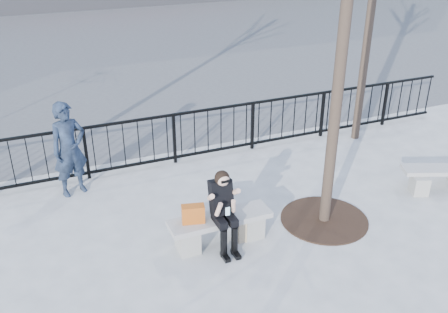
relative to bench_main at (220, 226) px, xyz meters
name	(u,v)px	position (x,y,z in m)	size (l,w,h in m)	color
ground	(220,242)	(0.00, 0.00, -0.30)	(120.00, 120.00, 0.00)	gray
street_surface	(82,41)	(0.00, 15.00, -0.30)	(60.00, 23.00, 0.01)	#474747
railing	(165,140)	(0.00, 3.00, 0.25)	(14.00, 0.06, 1.10)	black
tree_grate	(324,219)	(1.90, -0.10, -0.29)	(1.50, 1.50, 0.02)	black
bench_main	(220,226)	(0.00, 0.00, 0.00)	(1.65, 0.46, 0.49)	gray
bench_second	(440,176)	(4.54, 0.01, -0.03)	(1.46, 0.41, 0.43)	gray
seated_woman	(224,212)	(0.00, -0.16, 0.37)	(0.50, 0.64, 1.34)	black
handbag	(193,214)	(-0.44, 0.02, 0.33)	(0.35, 0.17, 0.29)	#B05015
shopping_bag	(249,229)	(0.46, -0.09, -0.11)	(0.40, 0.15, 0.38)	#CAAF8E
standing_man	(69,149)	(-1.93, 2.53, 0.60)	(0.66, 0.43, 1.81)	black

